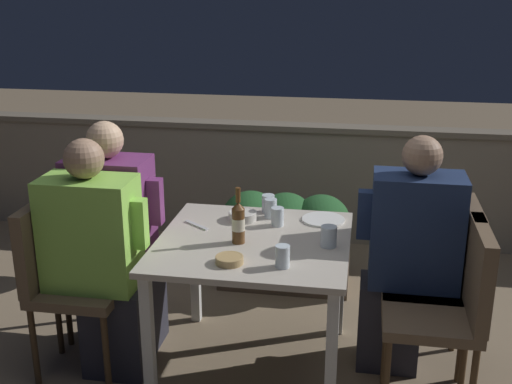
{
  "coord_description": "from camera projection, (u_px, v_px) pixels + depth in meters",
  "views": [
    {
      "loc": [
        0.5,
        -2.83,
        1.9
      ],
      "look_at": [
        0.0,
        0.07,
        0.93
      ],
      "focal_mm": 45.0,
      "sensor_mm": 36.0,
      "label": 1
    }
  ],
  "objects": [
    {
      "name": "planter_hedge",
      "position": [
        285.0,
        234.0,
        4.12
      ],
      "size": [
        0.83,
        0.47,
        0.62
      ],
      "color": "brown",
      "rests_on": "ground_plane"
    },
    {
      "name": "person_navy_jumper",
      "position": [
        407.0,
        256.0,
        3.15
      ],
      "size": [
        0.5,
        0.26,
        1.22
      ],
      "color": "#282833",
      "rests_on": "ground_plane"
    },
    {
      "name": "dining_table",
      "position": [
        254.0,
        256.0,
        3.13
      ],
      "size": [
        0.93,
        0.92,
        0.71
      ],
      "color": "#BCB2A3",
      "rests_on": "ground_plane"
    },
    {
      "name": "bowl_1",
      "position": [
        243.0,
        215.0,
        3.35
      ],
      "size": [
        0.15,
        0.15,
        0.05
      ],
      "color": "beige",
      "rests_on": "dining_table"
    },
    {
      "name": "chair_left_near",
      "position": [
        62.0,
        269.0,
        3.17
      ],
      "size": [
        0.43,
        0.43,
        0.89
      ],
      "color": "brown",
      "rests_on": "ground_plane"
    },
    {
      "name": "person_purple_stripe",
      "position": [
        118.0,
        236.0,
        3.38
      ],
      "size": [
        0.5,
        0.26,
        1.24
      ],
      "color": "#282833",
      "rests_on": "ground_plane"
    },
    {
      "name": "chair_left_far",
      "position": [
        84.0,
        247.0,
        3.43
      ],
      "size": [
        0.43,
        0.43,
        0.89
      ],
      "color": "brown",
      "rests_on": "ground_plane"
    },
    {
      "name": "glass_cup_1",
      "position": [
        271.0,
        208.0,
        3.38
      ],
      "size": [
        0.07,
        0.07,
        0.1
      ],
      "color": "silver",
      "rests_on": "dining_table"
    },
    {
      "name": "potted_plant",
      "position": [
        85.0,
        224.0,
        4.23
      ],
      "size": [
        0.31,
        0.31,
        0.6
      ],
      "color": "brown",
      "rests_on": "ground_plane"
    },
    {
      "name": "glass_cup_4",
      "position": [
        329.0,
        236.0,
        3.01
      ],
      "size": [
        0.08,
        0.08,
        0.1
      ],
      "color": "silver",
      "rests_on": "dining_table"
    },
    {
      "name": "chair_right_far",
      "position": [
        447.0,
        272.0,
        3.14
      ],
      "size": [
        0.43,
        0.43,
        0.89
      ],
      "color": "brown",
      "rests_on": "ground_plane"
    },
    {
      "name": "beer_bottle",
      "position": [
        238.0,
        222.0,
        3.04
      ],
      "size": [
        0.06,
        0.06,
        0.28
      ],
      "color": "brown",
      "rests_on": "dining_table"
    },
    {
      "name": "glass_cup_0",
      "position": [
        277.0,
        217.0,
        3.27
      ],
      "size": [
        0.07,
        0.07,
        0.1
      ],
      "color": "silver",
      "rests_on": "dining_table"
    },
    {
      "name": "glass_cup_2",
      "position": [
        268.0,
        204.0,
        3.46
      ],
      "size": [
        0.07,
        0.07,
        0.1
      ],
      "color": "silver",
      "rests_on": "dining_table"
    },
    {
      "name": "parapet_wall",
      "position": [
        294.0,
        181.0,
        4.86
      ],
      "size": [
        9.0,
        0.18,
        0.89
      ],
      "color": "gray",
      "rests_on": "ground_plane"
    },
    {
      "name": "person_green_blouse",
      "position": [
        99.0,
        260.0,
        3.12
      ],
      "size": [
        0.51,
        0.26,
        1.21
      ],
      "color": "#282833",
      "rests_on": "ground_plane"
    },
    {
      "name": "glass_cup_3",
      "position": [
        282.0,
        256.0,
        2.79
      ],
      "size": [
        0.06,
        0.06,
        0.1
      ],
      "color": "silver",
      "rests_on": "dining_table"
    },
    {
      "name": "chair_right_near",
      "position": [
        453.0,
        299.0,
        2.87
      ],
      "size": [
        0.43,
        0.43,
        0.89
      ],
      "color": "brown",
      "rests_on": "ground_plane"
    },
    {
      "name": "fork_0",
      "position": [
        196.0,
        225.0,
        3.27
      ],
      "size": [
        0.15,
        0.12,
        0.01
      ],
      "color": "silver",
      "rests_on": "dining_table"
    },
    {
      "name": "bowl_0",
      "position": [
        229.0,
        259.0,
        2.84
      ],
      "size": [
        0.13,
        0.13,
        0.03
      ],
      "color": "tan",
      "rests_on": "dining_table"
    },
    {
      "name": "ground_plane",
      "position": [
        254.0,
        366.0,
        3.33
      ],
      "size": [
        16.0,
        16.0,
        0.0
      ],
      "primitive_type": "plane",
      "color": "#847056"
    },
    {
      "name": "plate_0",
      "position": [
        323.0,
        219.0,
        3.35
      ],
      "size": [
        0.22,
        0.22,
        0.01
      ],
      "color": "white",
      "rests_on": "dining_table"
    }
  ]
}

